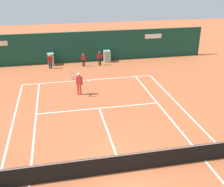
# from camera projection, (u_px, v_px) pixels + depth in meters

# --- Properties ---
(ground_plane) EXTENTS (80.00, 80.00, 0.01)m
(ground_plane) POSITION_uv_depth(u_px,v_px,m) (119.00, 164.00, 12.70)
(ground_plane) COLOR #BC6038
(tennis_net) EXTENTS (12.10, 0.10, 1.07)m
(tennis_net) POSITION_uv_depth(u_px,v_px,m) (123.00, 163.00, 11.98)
(tennis_net) COLOR #4C4C51
(tennis_net) RESTS_ON ground_plane
(sponsor_back_wall) EXTENTS (25.00, 1.02, 2.96)m
(sponsor_back_wall) POSITION_uv_depth(u_px,v_px,m) (81.00, 47.00, 26.82)
(sponsor_back_wall) COLOR #144233
(sponsor_back_wall) RESTS_ON ground_plane
(player_on_baseline) EXTENTS (0.81, 0.66, 1.86)m
(player_on_baseline) POSITION_uv_depth(u_px,v_px,m) (79.00, 82.00, 19.54)
(player_on_baseline) COLOR red
(player_on_baseline) RESTS_ON ground_plane
(ball_kid_left_post) EXTENTS (0.45, 0.19, 1.34)m
(ball_kid_left_post) POSITION_uv_depth(u_px,v_px,m) (50.00, 60.00, 25.11)
(ball_kid_left_post) COLOR black
(ball_kid_left_post) RESTS_ON ground_plane
(ball_kid_centre_post) EXTENTS (0.46, 0.20, 1.38)m
(ball_kid_centre_post) POSITION_uv_depth(u_px,v_px,m) (100.00, 57.00, 25.96)
(ball_kid_centre_post) COLOR black
(ball_kid_centre_post) RESTS_ON ground_plane
(ball_kid_right_post) EXTENTS (0.42, 0.18, 1.25)m
(ball_kid_right_post) POSITION_uv_depth(u_px,v_px,m) (83.00, 59.00, 25.70)
(ball_kid_right_post) COLOR black
(ball_kid_right_post) RESTS_ON ground_plane
(tennis_ball_by_sideline) EXTENTS (0.07, 0.07, 0.07)m
(tennis_ball_by_sideline) POSITION_uv_depth(u_px,v_px,m) (117.00, 148.00, 13.78)
(tennis_ball_by_sideline) COLOR #CCE033
(tennis_ball_by_sideline) RESTS_ON ground_plane
(tennis_ball_near_service_line) EXTENTS (0.07, 0.07, 0.07)m
(tennis_ball_near_service_line) POSITION_uv_depth(u_px,v_px,m) (102.00, 105.00, 18.31)
(tennis_ball_near_service_line) COLOR #CCE033
(tennis_ball_near_service_line) RESTS_ON ground_plane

